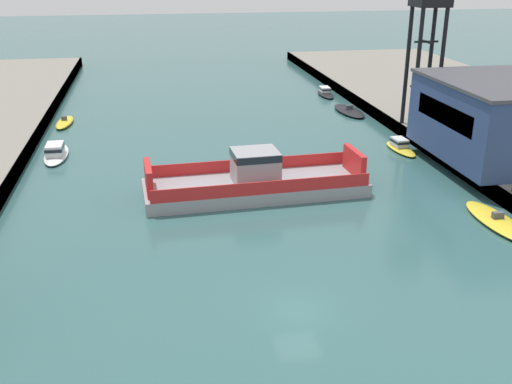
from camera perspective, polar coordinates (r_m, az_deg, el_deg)
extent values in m
plane|color=#335B5B|center=(34.96, 4.09, -11.32)|extent=(400.00, 400.00, 0.00)
cube|color=#423D38|center=(53.24, -23.21, -0.33)|extent=(0.30, 140.00, 1.38)
cube|color=#423D38|center=(58.72, 18.70, 2.25)|extent=(0.30, 140.00, 1.38)
cube|color=#939399|center=(51.03, -0.07, 0.41)|extent=(19.21, 7.03, 1.10)
cube|color=red|center=(53.41, -0.79, 2.64)|extent=(18.16, 1.00, 1.10)
cube|color=red|center=(47.91, 0.73, 0.38)|extent=(18.16, 1.00, 1.10)
cube|color=#939399|center=(50.36, -0.07, 2.48)|extent=(3.95, 3.55, 2.79)
cube|color=black|center=(50.03, -0.07, 3.61)|extent=(3.99, 3.59, 0.60)
cube|color=red|center=(53.07, 9.42, 2.85)|extent=(0.71, 4.31, 2.20)
cube|color=red|center=(49.36, -10.28, 1.35)|extent=(0.71, 4.31, 2.20)
ellipsoid|color=white|center=(64.18, -18.61, 3.42)|extent=(2.36, 7.43, 0.44)
cube|color=silver|center=(63.44, -18.75, 3.92)|extent=(1.63, 2.61, 1.08)
cube|color=black|center=(63.40, -18.76, 4.04)|extent=(1.68, 2.68, 0.32)
ellipsoid|color=black|center=(89.45, 6.69, 9.32)|extent=(2.06, 6.02, 0.50)
cube|color=silver|center=(89.74, 6.63, 9.76)|extent=(1.37, 2.13, 0.73)
cube|color=black|center=(89.72, 6.63, 9.82)|extent=(1.41, 2.19, 0.22)
ellipsoid|color=yellow|center=(76.62, -17.90, 6.38)|extent=(2.25, 6.32, 0.54)
cube|color=#4C4C51|center=(76.50, -17.94, 6.76)|extent=(0.65, 0.45, 0.50)
ellipsoid|color=yellow|center=(48.98, 22.12, -2.59)|extent=(2.59, 8.07, 0.48)
cube|color=#4C4C51|center=(48.80, 22.20, -2.07)|extent=(0.88, 0.41, 0.50)
ellipsoid|color=black|center=(79.65, 8.92, 7.71)|extent=(3.29, 7.93, 0.53)
cube|color=#4C4C51|center=(79.53, 8.94, 8.07)|extent=(0.98, 0.47, 0.50)
ellipsoid|color=yellow|center=(64.51, 13.72, 4.03)|extent=(2.17, 5.70, 0.44)
cube|color=silver|center=(64.68, 13.60, 4.68)|extent=(1.38, 2.04, 0.83)
cube|color=black|center=(64.65, 13.61, 4.77)|extent=(1.42, 2.10, 0.25)
cube|color=black|center=(57.50, 17.62, 7.14)|extent=(0.08, 10.47, 1.92)
cylinder|color=black|center=(69.11, 14.29, 11.60)|extent=(0.44, 0.44, 12.83)
cylinder|color=black|center=(70.25, 16.33, 11.55)|extent=(0.44, 0.44, 12.83)
cylinder|color=black|center=(66.71, 15.22, 11.17)|extent=(0.44, 0.44, 12.83)
cylinder|color=black|center=(67.88, 17.32, 11.13)|extent=(0.44, 0.44, 12.83)
cube|color=black|center=(68.81, 15.63, 9.79)|extent=(2.69, 0.20, 0.20)
cube|color=black|center=(68.81, 15.63, 9.79)|extent=(0.20, 2.69, 0.20)
cube|color=black|center=(68.07, 16.04, 13.70)|extent=(2.69, 0.20, 0.20)
cube|color=black|center=(68.07, 16.04, 13.70)|extent=(0.20, 2.69, 0.20)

